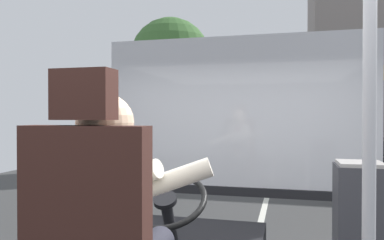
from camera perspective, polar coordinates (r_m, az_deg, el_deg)
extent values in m
cube|color=#373737|center=(10.84, 11.73, -9.90)|extent=(18.00, 44.00, 0.05)
cube|color=silver|center=(10.83, 11.73, -9.75)|extent=(0.12, 39.60, 0.00)
cube|color=#381E19|center=(1.43, -16.04, -14.12)|extent=(0.48, 0.10, 0.66)
cube|color=#381E19|center=(1.39, -16.11, 3.73)|extent=(0.22, 0.10, 0.18)
cylinder|color=silver|center=(1.58, -13.02, -14.49)|extent=(0.34, 0.34, 0.56)
cube|color=maroon|center=(1.72, -10.28, -10.91)|extent=(0.06, 0.01, 0.35)
sphere|color=beige|center=(1.53, -13.06, -0.38)|extent=(0.23, 0.23, 0.23)
cylinder|color=silver|center=(1.75, -5.94, -10.01)|extent=(0.56, 0.20, 0.27)
cylinder|color=silver|center=(1.83, -12.29, -9.52)|extent=(0.56, 0.20, 0.27)
cylinder|color=black|center=(2.42, -3.30, -16.02)|extent=(0.07, 0.27, 0.42)
torus|color=black|center=(2.28, -4.11, -12.02)|extent=(0.51, 0.46, 0.27)
cylinder|color=black|center=(2.28, -4.11, -12.02)|extent=(0.14, 0.14, 0.09)
cylinder|color=#B7B7BC|center=(1.41, 25.33, -6.56)|extent=(0.04, 0.04, 2.07)
cube|color=#9E9993|center=(2.35, 24.20, -6.06)|extent=(0.24, 0.25, 0.02)
cube|color=silver|center=(3.49, 6.63, 1.32)|extent=(2.50, 0.01, 1.40)
cube|color=black|center=(3.56, 6.61, -10.67)|extent=(2.50, 0.08, 0.08)
cylinder|color=#4C3828|center=(13.93, -3.28, -0.93)|extent=(0.27, 0.27, 3.14)
sphere|color=#38632D|center=(14.08, -3.29, 9.40)|extent=(2.95, 2.95, 2.95)
cylinder|color=black|center=(14.76, 23.54, -6.11)|extent=(0.14, 0.46, 0.46)
cylinder|color=black|center=(12.39, 25.36, -7.43)|extent=(0.14, 0.46, 0.46)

